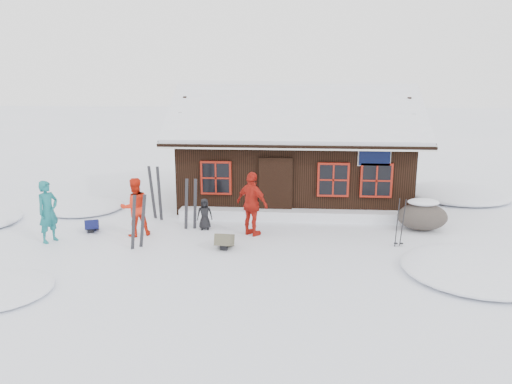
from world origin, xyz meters
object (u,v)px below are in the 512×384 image
(ski_poles, at_px, (400,223))
(skier_orange_left, at_px, (135,207))
(skier_teal, at_px, (48,212))
(ski_pair_left, at_px, (138,222))
(boulder, at_px, (422,216))
(skier_crouched, at_px, (205,214))
(backpack_blue, at_px, (92,227))
(backpack_olive, at_px, (225,243))
(skier_orange_right, at_px, (252,204))

(ski_poles, bearing_deg, skier_orange_left, 177.39)
(skier_teal, bearing_deg, ski_pair_left, -71.73)
(boulder, distance_m, ski_poles, 1.93)
(skier_orange_left, relative_size, skier_crouched, 1.79)
(skier_orange_left, height_order, backpack_blue, skier_orange_left)
(skier_teal, relative_size, skier_orange_left, 1.02)
(skier_teal, xyz_separation_m, ski_pair_left, (2.73, -0.30, -0.17))
(ski_pair_left, bearing_deg, backpack_blue, 113.15)
(backpack_blue, bearing_deg, boulder, -14.47)
(backpack_blue, height_order, backpack_olive, backpack_olive)
(skier_teal, height_order, backpack_olive, skier_teal)
(skier_teal, distance_m, ski_poles, 10.01)
(skier_crouched, relative_size, backpack_blue, 1.89)
(backpack_blue, bearing_deg, skier_orange_left, -30.61)
(skier_teal, distance_m, ski_pair_left, 2.75)
(skier_teal, height_order, backpack_blue, skier_teal)
(skier_orange_left, height_order, backpack_olive, skier_orange_left)
(skier_crouched, bearing_deg, ski_pair_left, -137.67)
(skier_orange_right, distance_m, backpack_blue, 5.04)
(backpack_blue, xyz_separation_m, backpack_olive, (4.30, -1.19, 0.02))
(skier_orange_right, relative_size, backpack_olive, 3.24)
(skier_orange_left, distance_m, skier_crouched, 2.13)
(ski_pair_left, height_order, backpack_olive, ski_pair_left)
(skier_teal, distance_m, backpack_olive, 5.17)
(backpack_olive, bearing_deg, skier_orange_right, 66.43)
(skier_orange_left, xyz_separation_m, backpack_blue, (-1.49, 0.28, -0.74))
(boulder, distance_m, backpack_blue, 10.25)
(skier_crouched, relative_size, ski_pair_left, 0.63)
(ski_pair_left, relative_size, ski_poles, 1.10)
(ski_pair_left, height_order, ski_poles, ski_pair_left)
(skier_teal, relative_size, skier_orange_right, 0.93)
(skier_orange_left, xyz_separation_m, boulder, (8.71, 1.27, -0.43))
(skier_orange_left, relative_size, boulder, 1.16)
(backpack_blue, bearing_deg, backpack_olive, -35.49)
(backpack_olive, bearing_deg, ski_poles, 11.71)
(skier_crouched, bearing_deg, boulder, -3.38)
(skier_orange_left, xyz_separation_m, ski_poles, (7.70, -0.35, -0.21))
(ski_poles, xyz_separation_m, backpack_blue, (-9.18, 0.63, -0.53))
(skier_orange_right, relative_size, skier_crouched, 1.96)
(skier_crouched, height_order, backpack_olive, skier_crouched)
(skier_orange_left, height_order, skier_orange_right, skier_orange_right)
(ski_pair_left, bearing_deg, ski_poles, -26.53)
(skier_orange_right, height_order, ski_pair_left, skier_orange_right)
(backpack_blue, bearing_deg, ski_pair_left, -54.84)
(ski_poles, distance_m, backpack_blue, 9.22)
(skier_teal, height_order, ski_poles, skier_teal)
(skier_orange_right, bearing_deg, skier_crouched, 18.51)
(ski_poles, height_order, backpack_olive, ski_poles)
(ski_pair_left, bearing_deg, skier_teal, 141.71)
(skier_crouched, xyz_separation_m, ski_poles, (5.74, -1.12, 0.18))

